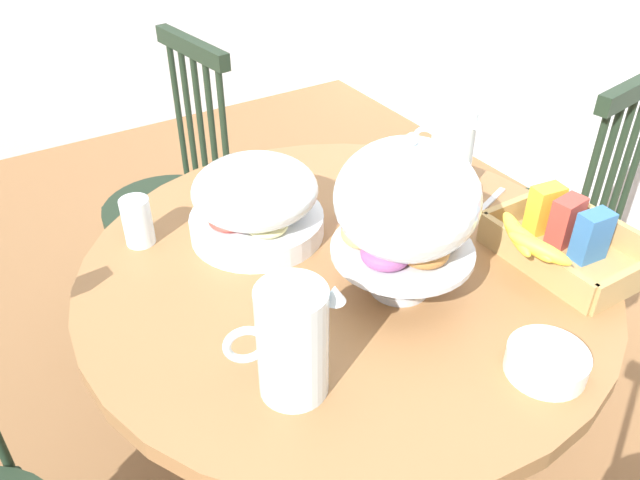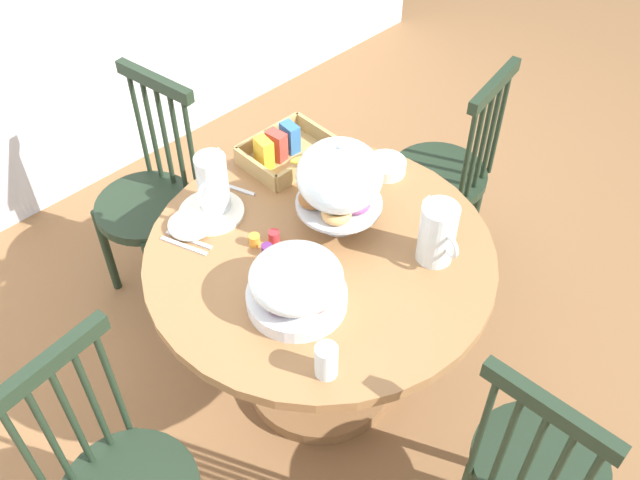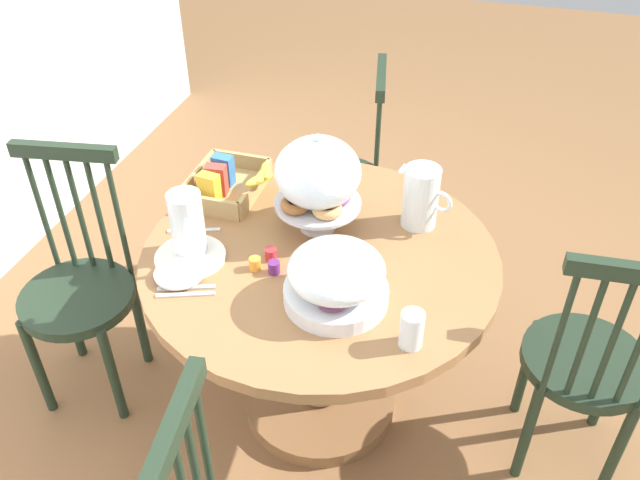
% 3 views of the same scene
% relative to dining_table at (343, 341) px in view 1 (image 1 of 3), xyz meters
% --- Properties ---
extents(ground_plane, '(10.00, 10.00, 0.00)m').
position_rel_dining_table_xyz_m(ground_plane, '(-0.07, -0.16, -0.51)').
color(ground_plane, brown).
extents(dining_table, '(1.12, 1.12, 0.74)m').
position_rel_dining_table_xyz_m(dining_table, '(0.00, 0.00, 0.00)').
color(dining_table, olive).
rests_on(dining_table, ground_plane).
extents(windsor_chair_facing_door, '(0.41, 0.41, 0.97)m').
position_rel_dining_table_xyz_m(windsor_chair_facing_door, '(-0.12, 0.85, -0.06)').
color(windsor_chair_facing_door, '#1E2D1E').
rests_on(windsor_chair_facing_door, ground_plane).
extents(windsor_chair_far_side, '(0.40, 0.40, 0.97)m').
position_rel_dining_table_xyz_m(windsor_chair_far_side, '(-0.86, -0.09, -0.06)').
color(windsor_chair_far_side, '#1E2D1E').
rests_on(windsor_chair_far_side, ground_plane).
extents(pastry_stand_with_dome, '(0.28, 0.28, 0.34)m').
position_rel_dining_table_xyz_m(pastry_stand_with_dome, '(0.13, 0.05, 0.43)').
color(pastry_stand_with_dome, silver).
rests_on(pastry_stand_with_dome, dining_table).
extents(fruit_platter_covered, '(0.30, 0.30, 0.18)m').
position_rel_dining_table_xyz_m(fruit_platter_covered, '(-0.20, -0.11, 0.31)').
color(fruit_platter_covered, silver).
rests_on(fruit_platter_covered, dining_table).
extents(orange_juice_pitcher, '(0.18, 0.10, 0.22)m').
position_rel_dining_table_xyz_m(orange_juice_pitcher, '(-0.12, 0.38, 0.33)').
color(orange_juice_pitcher, silver).
rests_on(orange_juice_pitcher, dining_table).
extents(milk_pitcher, '(0.12, 0.19, 0.21)m').
position_rel_dining_table_xyz_m(milk_pitcher, '(0.24, -0.27, 0.32)').
color(milk_pitcher, silver).
rests_on(milk_pitcher, dining_table).
extents(cereal_basket, '(0.32, 0.30, 0.12)m').
position_rel_dining_table_xyz_m(cereal_basket, '(0.23, 0.40, 0.27)').
color(cereal_basket, tan).
rests_on(cereal_basket, dining_table).
extents(china_plate_large, '(0.22, 0.22, 0.01)m').
position_rel_dining_table_xyz_m(china_plate_large, '(-0.14, 0.38, 0.24)').
color(china_plate_large, white).
rests_on(china_plate_large, dining_table).
extents(china_plate_small, '(0.15, 0.15, 0.01)m').
position_rel_dining_table_xyz_m(china_plate_small, '(-0.23, 0.37, 0.25)').
color(china_plate_small, white).
rests_on(china_plate_small, china_plate_large).
extents(cereal_bowl, '(0.14, 0.14, 0.04)m').
position_rel_dining_table_xyz_m(cereal_bowl, '(0.44, 0.12, 0.25)').
color(cereal_bowl, white).
rests_on(cereal_bowl, dining_table).
extents(drinking_glass, '(0.06, 0.06, 0.11)m').
position_rel_dining_table_xyz_m(drinking_glass, '(-0.31, -0.34, 0.28)').
color(drinking_glass, silver).
rests_on(drinking_glass, dining_table).
extents(jam_jar_strawberry, '(0.04, 0.04, 0.04)m').
position_rel_dining_table_xyz_m(jam_jar_strawberry, '(-0.08, 0.14, 0.25)').
color(jam_jar_strawberry, '#B7282D').
rests_on(jam_jar_strawberry, dining_table).
extents(jam_jar_apricot, '(0.04, 0.04, 0.04)m').
position_rel_dining_table_xyz_m(jam_jar_apricot, '(-0.13, 0.17, 0.25)').
color(jam_jar_apricot, orange).
rests_on(jam_jar_apricot, dining_table).
extents(jam_jar_grape, '(0.04, 0.04, 0.04)m').
position_rel_dining_table_xyz_m(jam_jar_grape, '(-0.13, 0.11, 0.25)').
color(jam_jar_grape, '#5B2366').
rests_on(jam_jar_grape, dining_table).
extents(table_knife, '(0.07, 0.16, 0.01)m').
position_rel_dining_table_xyz_m(table_knife, '(-0.27, 0.33, 0.23)').
color(table_knife, silver).
rests_on(table_knife, dining_table).
extents(dinner_fork, '(0.07, 0.16, 0.01)m').
position_rel_dining_table_xyz_m(dinner_fork, '(-0.30, 0.32, 0.23)').
color(dinner_fork, silver).
rests_on(dinner_fork, dining_table).
extents(soup_spoon, '(0.07, 0.16, 0.01)m').
position_rel_dining_table_xyz_m(soup_spoon, '(-0.01, 0.43, 0.23)').
color(soup_spoon, silver).
rests_on(soup_spoon, dining_table).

